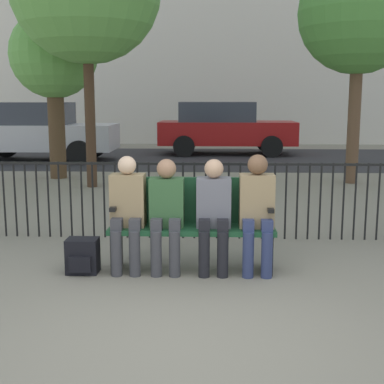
{
  "coord_description": "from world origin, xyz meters",
  "views": [
    {
      "loc": [
        0.2,
        -3.53,
        1.71
      ],
      "look_at": [
        0.0,
        1.68,
        0.8
      ],
      "focal_mm": 50.0,
      "sensor_mm": 36.0,
      "label": 1
    }
  ],
  "objects_px": {
    "seated_person_2": "(214,210)",
    "parked_car_0": "(224,127)",
    "seated_person_1": "(167,209)",
    "parked_car_1": "(36,131)",
    "backpack": "(83,256)",
    "seated_person_0": "(127,208)",
    "tree_1": "(54,57)",
    "seated_person_3": "(257,208)",
    "tree_2": "(359,13)",
    "park_bench": "(192,221)"
  },
  "relations": [
    {
      "from": "tree_1",
      "to": "tree_2",
      "type": "bearing_deg",
      "value": -4.25
    },
    {
      "from": "park_bench",
      "to": "seated_person_1",
      "type": "relative_size",
      "value": 1.46
    },
    {
      "from": "seated_person_2",
      "to": "parked_car_0",
      "type": "bearing_deg",
      "value": 88.34
    },
    {
      "from": "seated_person_2",
      "to": "parked_car_0",
      "type": "distance_m",
      "value": 11.58
    },
    {
      "from": "seated_person_3",
      "to": "parked_car_0",
      "type": "relative_size",
      "value": 0.28
    },
    {
      "from": "tree_1",
      "to": "parked_car_0",
      "type": "xyz_separation_m",
      "value": [
        3.73,
        5.24,
        -1.74
      ]
    },
    {
      "from": "backpack",
      "to": "parked_car_0",
      "type": "height_order",
      "value": "parked_car_0"
    },
    {
      "from": "seated_person_1",
      "to": "backpack",
      "type": "bearing_deg",
      "value": -173.52
    },
    {
      "from": "seated_person_3",
      "to": "parked_car_0",
      "type": "height_order",
      "value": "parked_car_0"
    },
    {
      "from": "seated_person_3",
      "to": "tree_2",
      "type": "xyz_separation_m",
      "value": [
        2.42,
        5.87,
        2.71
      ]
    },
    {
      "from": "tree_1",
      "to": "seated_person_0",
      "type": "bearing_deg",
      "value": -68.15
    },
    {
      "from": "tree_1",
      "to": "backpack",
      "type": "bearing_deg",
      "value": -71.94
    },
    {
      "from": "seated_person_0",
      "to": "seated_person_3",
      "type": "relative_size",
      "value": 0.98
    },
    {
      "from": "seated_person_3",
      "to": "parked_car_0",
      "type": "distance_m",
      "value": 11.57
    },
    {
      "from": "seated_person_3",
      "to": "park_bench",
      "type": "bearing_deg",
      "value": 168.6
    },
    {
      "from": "parked_car_0",
      "to": "backpack",
      "type": "bearing_deg",
      "value": -97.97
    },
    {
      "from": "seated_person_1",
      "to": "tree_1",
      "type": "relative_size",
      "value": 0.32
    },
    {
      "from": "parked_car_0",
      "to": "parked_car_1",
      "type": "relative_size",
      "value": 1.0
    },
    {
      "from": "backpack",
      "to": "tree_2",
      "type": "height_order",
      "value": "tree_2"
    },
    {
      "from": "parked_car_0",
      "to": "seated_person_2",
      "type": "bearing_deg",
      "value": -91.66
    },
    {
      "from": "tree_1",
      "to": "parked_car_1",
      "type": "bearing_deg",
      "value": 115.34
    },
    {
      "from": "seated_person_0",
      "to": "parked_car_0",
      "type": "xyz_separation_m",
      "value": [
        1.19,
        11.57,
        0.2
      ]
    },
    {
      "from": "backpack",
      "to": "tree_2",
      "type": "distance_m",
      "value": 7.93
    },
    {
      "from": "backpack",
      "to": "seated_person_2",
      "type": "bearing_deg",
      "value": 4.16
    },
    {
      "from": "seated_person_2",
      "to": "tree_2",
      "type": "height_order",
      "value": "tree_2"
    },
    {
      "from": "seated_person_3",
      "to": "tree_1",
      "type": "height_order",
      "value": "tree_1"
    },
    {
      "from": "seated_person_0",
      "to": "tree_2",
      "type": "distance_m",
      "value": 7.45
    },
    {
      "from": "seated_person_0",
      "to": "tree_1",
      "type": "distance_m",
      "value": 7.09
    },
    {
      "from": "park_bench",
      "to": "seated_person_0",
      "type": "xyz_separation_m",
      "value": [
        -0.64,
        -0.13,
        0.15
      ]
    },
    {
      "from": "seated_person_0",
      "to": "park_bench",
      "type": "bearing_deg",
      "value": 11.53
    },
    {
      "from": "park_bench",
      "to": "seated_person_0",
      "type": "height_order",
      "value": "seated_person_0"
    },
    {
      "from": "seated_person_3",
      "to": "seated_person_1",
      "type": "bearing_deg",
      "value": -179.81
    },
    {
      "from": "park_bench",
      "to": "seated_person_0",
      "type": "relative_size",
      "value": 1.43
    },
    {
      "from": "backpack",
      "to": "parked_car_1",
      "type": "height_order",
      "value": "parked_car_1"
    },
    {
      "from": "seated_person_1",
      "to": "tree_2",
      "type": "height_order",
      "value": "tree_2"
    },
    {
      "from": "seated_person_2",
      "to": "tree_1",
      "type": "distance_m",
      "value": 7.44
    },
    {
      "from": "seated_person_0",
      "to": "tree_2",
      "type": "height_order",
      "value": "tree_2"
    },
    {
      "from": "parked_car_0",
      "to": "seated_person_3",
      "type": "bearing_deg",
      "value": -89.55
    },
    {
      "from": "seated_person_1",
      "to": "parked_car_1",
      "type": "xyz_separation_m",
      "value": [
        -4.45,
        9.56,
        0.21
      ]
    },
    {
      "from": "seated_person_1",
      "to": "backpack",
      "type": "distance_m",
      "value": 0.96
    },
    {
      "from": "parked_car_1",
      "to": "seated_person_0",
      "type": "bearing_deg",
      "value": -66.95
    },
    {
      "from": "seated_person_1",
      "to": "tree_1",
      "type": "height_order",
      "value": "tree_1"
    },
    {
      "from": "seated_person_1",
      "to": "park_bench",
      "type": "bearing_deg",
      "value": 27.86
    },
    {
      "from": "seated_person_3",
      "to": "tree_2",
      "type": "distance_m",
      "value": 6.9
    },
    {
      "from": "seated_person_0",
      "to": "parked_car_1",
      "type": "height_order",
      "value": "parked_car_1"
    },
    {
      "from": "park_bench",
      "to": "parked_car_0",
      "type": "distance_m",
      "value": 11.46
    },
    {
      "from": "seated_person_3",
      "to": "parked_car_1",
      "type": "bearing_deg",
      "value": 119.23
    },
    {
      "from": "backpack",
      "to": "parked_car_1",
      "type": "bearing_deg",
      "value": 110.57
    },
    {
      "from": "seated_person_1",
      "to": "parked_car_0",
      "type": "bearing_deg",
      "value": 86.04
    },
    {
      "from": "seated_person_0",
      "to": "tree_1",
      "type": "relative_size",
      "value": 0.32
    }
  ]
}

